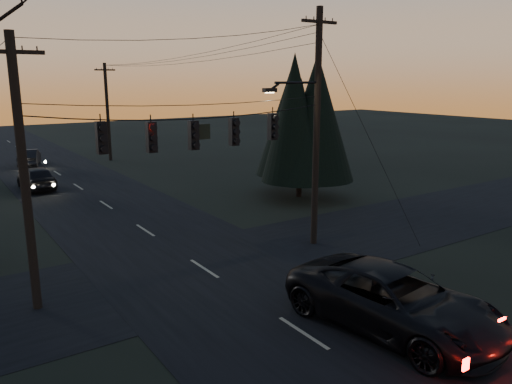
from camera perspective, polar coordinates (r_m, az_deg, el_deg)
main_road at (r=28.33m, az=-15.54°, el=-2.26°), size 8.00×120.00×0.02m
cross_road at (r=19.52m, az=-5.94°, el=-8.72°), size 60.00×7.00×0.02m
utility_pole_right at (r=22.45m, az=6.59°, el=-5.84°), size 5.00×0.30×10.00m
utility_pole_left at (r=17.78m, az=-23.65°, el=-12.05°), size 1.80×0.30×8.50m
utility_pole_far_r at (r=46.79m, az=-16.27°, el=3.51°), size 1.80×0.30×8.50m
span_signal_assembly at (r=18.16m, az=-7.00°, el=6.70°), size 11.50×0.44×1.59m
evergreen_right at (r=30.46m, az=5.05°, el=7.47°), size 4.86×4.86×7.48m
suv_near at (r=15.24m, az=15.48°, el=-11.89°), size 3.80×6.82×1.80m
sedan_oncoming_a at (r=35.97m, az=-23.80°, el=1.49°), size 1.95×4.56×1.54m
sedan_oncoming_b at (r=45.98m, az=-24.48°, el=3.59°), size 2.55×4.46×1.39m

